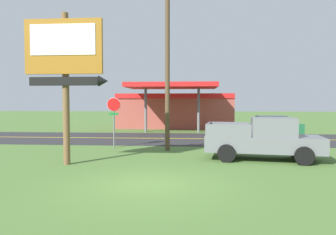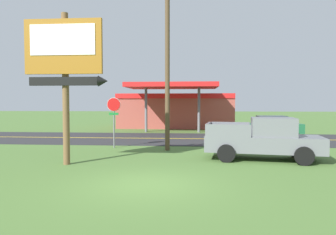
# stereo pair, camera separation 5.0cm
# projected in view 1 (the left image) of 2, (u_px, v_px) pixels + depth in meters

# --- Properties ---
(ground_plane) EXTENTS (180.00, 180.00, 0.00)m
(ground_plane) POSITION_uv_depth(u_px,v_px,m) (148.00, 185.00, 9.99)
(ground_plane) COLOR #4C7033
(road_asphalt) EXTENTS (140.00, 8.00, 0.02)m
(road_asphalt) POSITION_uv_depth(u_px,v_px,m) (173.00, 139.00, 22.93)
(road_asphalt) COLOR #2B2B2D
(road_asphalt) RESTS_ON ground
(road_centre_line) EXTENTS (126.00, 0.20, 0.01)m
(road_centre_line) POSITION_uv_depth(u_px,v_px,m) (173.00, 138.00, 22.93)
(road_centre_line) COLOR gold
(road_centre_line) RESTS_ON road_asphalt
(motel_sign) EXTENTS (3.53, 0.54, 6.41)m
(motel_sign) POSITION_uv_depth(u_px,v_px,m) (66.00, 61.00, 12.98)
(motel_sign) COLOR brown
(motel_sign) RESTS_ON ground
(stop_sign) EXTENTS (0.80, 0.08, 2.95)m
(stop_sign) POSITION_uv_depth(u_px,v_px,m) (114.00, 113.00, 18.20)
(stop_sign) COLOR slate
(stop_sign) RESTS_ON ground
(utility_pole) EXTENTS (2.07, 0.26, 9.76)m
(utility_pole) POSITION_uv_depth(u_px,v_px,m) (167.00, 56.00, 17.12)
(utility_pole) COLOR brown
(utility_pole) RESTS_ON ground
(gas_station) EXTENTS (12.00, 11.50, 4.40)m
(gas_station) POSITION_uv_depth(u_px,v_px,m) (175.00, 109.00, 33.77)
(gas_station) COLOR #A84C42
(gas_station) RESTS_ON ground
(pickup_grey_parked_on_lawn) EXTENTS (5.42, 2.77, 1.96)m
(pickup_grey_parked_on_lawn) POSITION_uv_depth(u_px,v_px,m) (264.00, 139.00, 14.38)
(pickup_grey_parked_on_lawn) COLOR slate
(pickup_grey_parked_on_lawn) RESTS_ON ground
(car_green_near_lane) EXTENTS (4.20, 2.00, 1.64)m
(car_green_near_lane) POSITION_uv_depth(u_px,v_px,m) (273.00, 126.00, 24.28)
(car_green_near_lane) COLOR #1E6038
(car_green_near_lane) RESTS_ON ground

